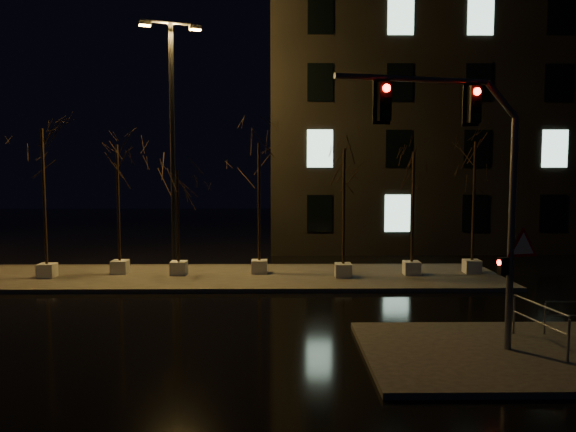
{
  "coord_description": "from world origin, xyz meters",
  "views": [
    {
      "loc": [
        2.0,
        -16.61,
        4.57
      ],
      "look_at": [
        2.27,
        3.57,
        2.8
      ],
      "focal_mm": 35.0,
      "sensor_mm": 36.0,
      "label": 1
    }
  ],
  "objects": [
    {
      "name": "traffic_signal_mast",
      "position": [
        6.52,
        -3.61,
        4.37
      ],
      "size": [
        5.14,
        1.29,
        6.42
      ],
      "rotation": [
        0.0,
        0.0,
        0.24
      ],
      "color": "slate",
      "rests_on": "sidewalk_corner"
    },
    {
      "name": "tree_6",
      "position": [
        10.0,
        6.45,
        4.4
      ],
      "size": [
        1.8,
        1.8,
        5.6
      ],
      "color": "silver",
      "rests_on": "median"
    },
    {
      "name": "sidewalk_corner",
      "position": [
        7.5,
        -3.5,
        0.07
      ],
      "size": [
        7.0,
        5.0,
        0.15
      ],
      "primitive_type": "cube",
      "color": "#403D39",
      "rests_on": "ground"
    },
    {
      "name": "tree_5",
      "position": [
        7.39,
        6.09,
        4.06
      ],
      "size": [
        1.8,
        1.8,
        5.16
      ],
      "color": "silver",
      "rests_on": "median"
    },
    {
      "name": "tree_1",
      "position": [
        -4.69,
        6.51,
        4.3
      ],
      "size": [
        1.8,
        1.8,
        5.47
      ],
      "color": "silver",
      "rests_on": "median"
    },
    {
      "name": "ground",
      "position": [
        0.0,
        0.0,
        0.0
      ],
      "size": [
        90.0,
        90.0,
        0.0
      ],
      "primitive_type": "plane",
      "color": "black",
      "rests_on": "ground"
    },
    {
      "name": "tree_4",
      "position": [
        4.52,
        5.64,
        4.15
      ],
      "size": [
        1.8,
        1.8,
        5.28
      ],
      "color": "silver",
      "rests_on": "median"
    },
    {
      "name": "median",
      "position": [
        0.0,
        6.0,
        0.07
      ],
      "size": [
        22.0,
        5.0,
        0.15
      ],
      "primitive_type": "cube",
      "color": "#403D39",
      "rests_on": "ground"
    },
    {
      "name": "tree_3",
      "position": [
        1.11,
        6.49,
        4.36
      ],
      "size": [
        1.8,
        1.8,
        5.55
      ],
      "color": "silver",
      "rests_on": "median"
    },
    {
      "name": "tree_2",
      "position": [
        -2.19,
        6.23,
        3.49
      ],
      "size": [
        1.8,
        1.8,
        4.4
      ],
      "color": "silver",
      "rests_on": "median"
    },
    {
      "name": "streetlight_main",
      "position": [
        -2.53,
        7.11,
        6.14
      ],
      "size": [
        2.53,
        1.15,
        10.38
      ],
      "rotation": [
        0.0,
        0.0,
        0.35
      ],
      "color": "black",
      "rests_on": "median"
    },
    {
      "name": "tree_0",
      "position": [
        -7.39,
        5.74,
        4.76
      ],
      "size": [
        1.8,
        1.8,
        6.08
      ],
      "color": "silver",
      "rests_on": "median"
    },
    {
      "name": "building",
      "position": [
        14.0,
        18.0,
        7.5
      ],
      "size": [
        25.0,
        12.0,
        15.0
      ],
      "primitive_type": "cube",
      "color": "black",
      "rests_on": "ground"
    },
    {
      "name": "guard_rail_b",
      "position": [
        8.37,
        -3.19,
        0.84
      ],
      "size": [
        0.4,
        2.22,
        1.06
      ],
      "rotation": [
        0.0,
        0.0,
        1.73
      ],
      "color": "slate",
      "rests_on": "sidewalk_corner"
    }
  ]
}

